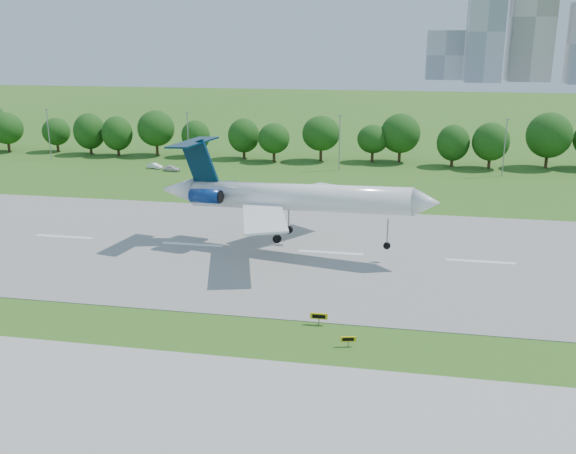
# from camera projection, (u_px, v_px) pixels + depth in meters

# --- Properties ---
(ground) EXTENTS (600.00, 600.00, 0.00)m
(ground) POSITION_uv_depth(u_px,v_px,m) (117.00, 317.00, 68.61)
(ground) COLOR #30661A
(ground) RESTS_ON ground
(runway) EXTENTS (400.00, 45.00, 0.08)m
(runway) POSITION_uv_depth(u_px,v_px,m) (192.00, 245.00, 92.14)
(runway) COLOR gray
(runway) RESTS_ON ground
(taxiway) EXTENTS (400.00, 23.00, 0.08)m
(taxiway) POSITION_uv_depth(u_px,v_px,m) (20.00, 409.00, 51.64)
(taxiway) COLOR #ADADA8
(taxiway) RESTS_ON ground
(tree_line) EXTENTS (288.40, 8.40, 10.40)m
(tree_line) POSITION_uv_depth(u_px,v_px,m) (282.00, 134.00, 153.48)
(tree_line) COLOR #382314
(tree_line) RESTS_ON ground
(light_poles) EXTENTS (175.90, 0.25, 12.19)m
(light_poles) POSITION_uv_depth(u_px,v_px,m) (262.00, 140.00, 144.45)
(light_poles) COLOR gray
(light_poles) RESTS_ON ground
(skyline) EXTENTS (127.00, 52.00, 80.00)m
(skyline) POSITION_uv_depth(u_px,v_px,m) (524.00, 33.00, 410.25)
(skyline) COLOR #B2B2B7
(skyline) RESTS_ON ground
(airliner) EXTENTS (40.06, 28.83, 13.30)m
(airliner) POSITION_uv_depth(u_px,v_px,m) (284.00, 196.00, 87.90)
(airliner) COLOR white
(airliner) RESTS_ON ground
(taxi_sign_centre) EXTENTS (1.51, 0.51, 1.06)m
(taxi_sign_centre) POSITION_uv_depth(u_px,v_px,m) (348.00, 339.00, 61.88)
(taxi_sign_centre) COLOR gray
(taxi_sign_centre) RESTS_ON ground
(taxi_sign_right) EXTENTS (1.83, 0.27, 1.29)m
(taxi_sign_right) POSITION_uv_depth(u_px,v_px,m) (319.00, 316.00, 66.53)
(taxi_sign_right) COLOR gray
(taxi_sign_right) RESTS_ON ground
(service_vehicle_a) EXTENTS (3.87, 2.40, 1.20)m
(service_vehicle_a) POSITION_uv_depth(u_px,v_px,m) (155.00, 166.00, 144.78)
(service_vehicle_a) COLOR white
(service_vehicle_a) RESTS_ON ground
(service_vehicle_b) EXTENTS (4.05, 2.19, 1.31)m
(service_vehicle_b) POSITION_uv_depth(u_px,v_px,m) (172.00, 168.00, 141.92)
(service_vehicle_b) COLOR silver
(service_vehicle_b) RESTS_ON ground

